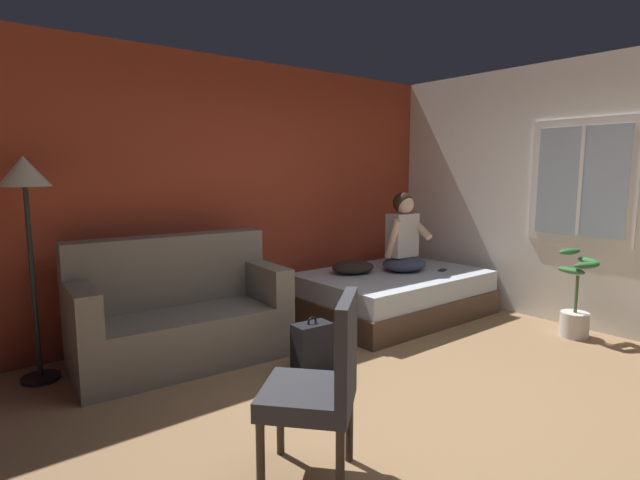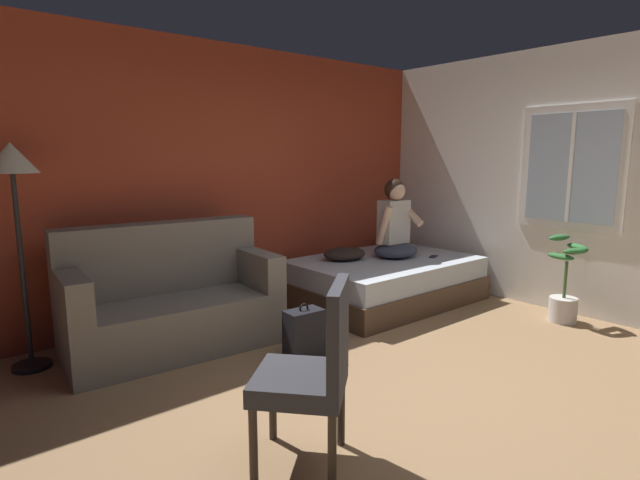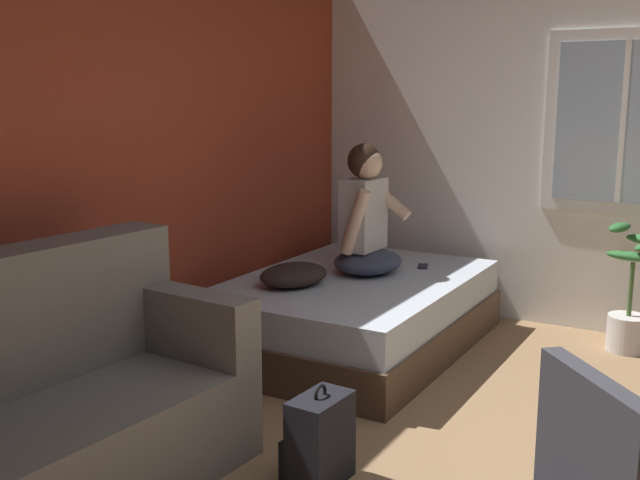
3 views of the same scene
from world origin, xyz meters
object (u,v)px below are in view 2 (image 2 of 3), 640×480
object	(u,v)px
bed	(384,280)
backpack	(303,335)
side_chair	(313,368)
couch	(171,302)
person_seated	(395,226)
cell_phone	(433,256)
floor_lamp	(13,180)
throw_pillow	(344,254)
potted_plant	(564,292)

from	to	relation	value
bed	backpack	world-z (taller)	bed
side_chair	backpack	world-z (taller)	side_chair
couch	backpack	xyz separation A→B (m)	(0.71, -0.91, -0.20)
side_chair	person_seated	distance (m)	3.23
backpack	cell_phone	xyz separation A→B (m)	(2.18, 0.42, 0.29)
couch	floor_lamp	bearing A→B (deg)	165.05
cell_phone	floor_lamp	bearing A→B (deg)	-121.24
throw_pillow	potted_plant	bearing A→B (deg)	-56.74
side_chair	floor_lamp	world-z (taller)	floor_lamp
side_chair	throw_pillow	world-z (taller)	side_chair
person_seated	cell_phone	distance (m)	0.57
side_chair	person_seated	xyz separation A→B (m)	(2.64, 1.83, 0.30)
bed	person_seated	size ratio (longest dim) A/B	2.27
person_seated	potted_plant	distance (m)	1.82
backpack	potted_plant	size ratio (longest dim) A/B	0.54
side_chair	potted_plant	distance (m)	3.33
person_seated	floor_lamp	bearing A→B (deg)	172.19
backpack	throw_pillow	distance (m)	1.63
floor_lamp	person_seated	bearing A→B (deg)	-7.81
bed	couch	xyz separation A→B (m)	(-2.38, 0.21, 0.16)
backpack	throw_pillow	world-z (taller)	throw_pillow
couch	backpack	world-z (taller)	couch
backpack	potted_plant	world-z (taller)	potted_plant
couch	throw_pillow	world-z (taller)	couch
cell_phone	floor_lamp	world-z (taller)	floor_lamp
side_chair	floor_lamp	size ratio (longest dim) A/B	0.58
throw_pillow	side_chair	bearing A→B (deg)	-135.53
couch	side_chair	bearing A→B (deg)	-93.00
person_seated	potted_plant	bearing A→B (deg)	-67.25
potted_plant	couch	bearing A→B (deg)	150.42
couch	person_seated	world-z (taller)	person_seated
bed	backpack	distance (m)	1.81
side_chair	throw_pillow	xyz separation A→B (m)	(2.10, 2.07, 0.02)
backpack	floor_lamp	bearing A→B (deg)	145.60
cell_phone	potted_plant	distance (m)	1.38
throw_pillow	cell_phone	bearing A→B (deg)	-30.06
side_chair	potted_plant	world-z (taller)	side_chair
side_chair	person_seated	world-z (taller)	person_seated
bed	couch	distance (m)	2.40
bed	floor_lamp	bearing A→B (deg)	171.87
side_chair	cell_phone	distance (m)	3.37
floor_lamp	potted_plant	size ratio (longest dim) A/B	2.00
side_chair	backpack	size ratio (longest dim) A/B	2.14
side_chair	bed	bearing A→B (deg)	36.29
backpack	couch	bearing A→B (deg)	127.93
bed	potted_plant	size ratio (longest dim) A/B	2.34
person_seated	floor_lamp	world-z (taller)	floor_lamp
bed	floor_lamp	xyz separation A→B (m)	(-3.39, 0.48, 1.19)
bed	floor_lamp	world-z (taller)	floor_lamp
side_chair	cell_phone	bearing A→B (deg)	27.40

